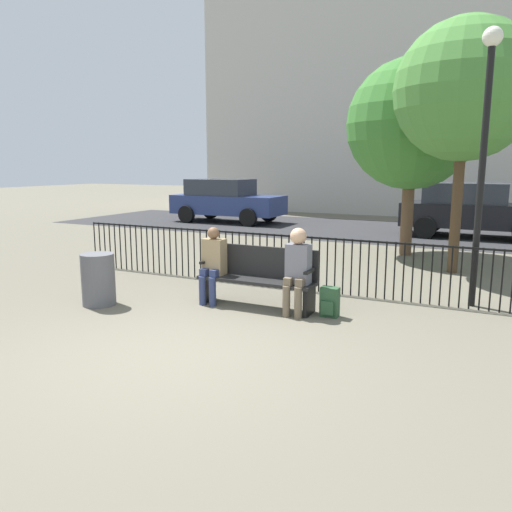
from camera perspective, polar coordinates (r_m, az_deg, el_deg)
The scene contains 14 objects.
ground_plane at distance 5.93m, azimuth -9.21°, elevation -10.98°, with size 80.00×80.00×0.00m, color #605B4C.
park_bench at distance 7.60m, azimuth 0.27°, elevation -2.15°, with size 1.84×0.45×0.92m.
seated_person_0 at distance 7.79m, azimuth -4.96°, elevation -0.62°, with size 0.34×0.39×1.20m.
seated_person_1 at distance 7.17m, azimuth 4.74°, elevation -1.12°, with size 0.34×0.39×1.27m.
backpack at distance 7.23m, azimuth 8.41°, elevation -5.26°, with size 0.26×0.21×0.43m.
fence_railing at distance 8.72m, azimuth 3.79°, elevation -0.12°, with size 9.01×0.03×0.95m.
tree_0 at distance 12.49m, azimuth 17.40°, elevation 14.13°, with size 3.02×3.02×4.58m.
tree_1 at distance 10.76m, azimuth 22.77°, elevation 16.99°, with size 2.68×2.68×4.88m.
lamp_post at distance 8.17m, azimuth 24.72°, elevation 12.98°, with size 0.28×0.28×4.06m.
street_surface at distance 16.93m, azimuth 14.91°, elevation 2.75°, with size 24.00×6.00×0.01m.
parked_car_0 at distance 19.03m, azimuth -3.47°, elevation 6.42°, with size 4.20×1.94×1.62m.
parked_car_1 at distance 16.28m, azimuth 23.52°, elevation 4.92°, with size 4.20×1.94×1.62m.
building_facade at distance 25.16m, azimuth 19.56°, elevation 20.81°, with size 20.00×6.00×13.91m.
trash_bin at distance 8.08m, azimuth -17.58°, elevation -2.57°, with size 0.51×0.51×0.80m.
Camera 1 is at (3.23, -4.48, 2.14)m, focal length 35.00 mm.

